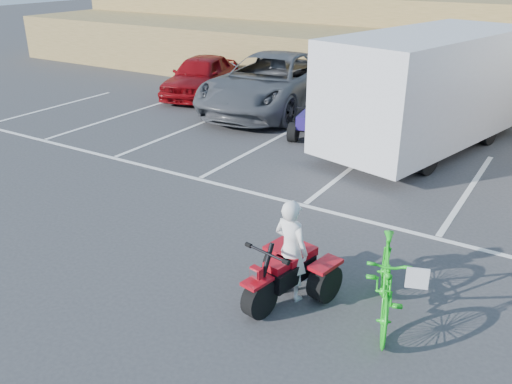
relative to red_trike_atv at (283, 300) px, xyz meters
The scene contains 11 objects.
ground 1.45m from the red_trike_atv, 150.66° to the left, with size 100.00×100.00×0.00m, color #373739.
parking_stripes 4.79m from the red_trike_atv, 94.79° to the left, with size 28.00×5.16×0.01m.
grass_embankment 16.30m from the red_trike_atv, 94.47° to the left, with size 40.00×8.50×3.10m.
red_trike_atv is the anchor object (origin of this frame).
rider 0.79m from the red_trike_atv, 79.20° to the left, with size 0.57×0.37×1.56m, color white.
green_dirt_bike 1.55m from the red_trike_atv, 13.98° to the left, with size 0.56×1.97×1.18m, color #14BF19.
grey_pickup 11.03m from the red_trike_atv, 121.37° to the left, with size 2.97×6.44×1.79m, color #494B51.
red_car 13.13m from the red_trike_atv, 132.38° to the left, with size 1.71×4.26×1.45m, color maroon.
cargo_trailer 8.15m from the red_trike_atv, 92.23° to the left, with size 4.04×6.82×2.98m.
quad_atv_blue 7.91m from the red_trike_atv, 112.95° to the left, with size 1.15×1.54×1.00m, color navy, non-canonical shape.
quad_atv_green 7.21m from the red_trike_atv, 102.88° to the left, with size 0.98×1.31×0.86m, color #1A5D15, non-canonical shape.
Camera 1 is at (4.47, -6.63, 4.65)m, focal length 38.00 mm.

